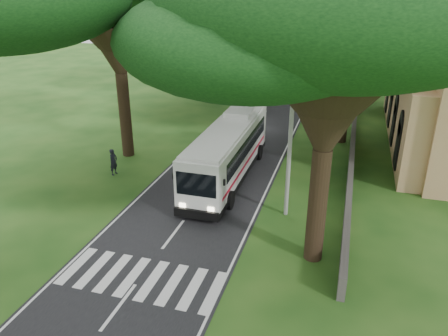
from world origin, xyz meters
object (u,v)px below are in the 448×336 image
at_px(pedestrian, 113,162).
at_px(distant_car_b, 289,69).
at_px(distant_car_c, 316,58).
at_px(coach_bus, 228,151).
at_px(pole_mid, 321,77).
at_px(pole_far, 334,49).
at_px(pole_near, 290,148).

bearing_deg(pedestrian, distant_car_b, 0.06).
distance_m(distant_car_c, pedestrian, 52.49).
bearing_deg(coach_bus, pedestrian, -167.84).
height_order(pole_mid, coach_bus, pole_mid).
bearing_deg(pedestrian, coach_bus, -68.65).
bearing_deg(pole_mid, distant_car_b, 106.13).
height_order(coach_bus, distant_car_b, coach_bus).
bearing_deg(distant_car_c, pole_far, 93.17).
relative_size(pole_near, coach_bus, 0.63).
relative_size(coach_bus, distant_car_b, 3.01).
distance_m(pole_mid, pole_far, 20.00).
xyz_separation_m(pole_near, coach_bus, (-4.70, 4.00, -2.15)).
xyz_separation_m(pole_near, pedestrian, (-12.64, 2.28, -3.23)).
bearing_deg(pole_near, distant_car_c, 93.78).
relative_size(pole_near, pole_far, 1.00).
distance_m(pole_mid, coach_bus, 16.82).
xyz_separation_m(pole_near, pole_far, (0.00, 40.00, 0.00)).
height_order(pole_far, coach_bus, pole_far).
bearing_deg(pole_far, distant_car_c, 104.31).
height_order(pole_mid, distant_car_c, pole_mid).
height_order(pole_near, coach_bus, pole_near).
bearing_deg(coach_bus, pole_far, 82.56).
height_order(coach_bus, pedestrian, coach_bus).
bearing_deg(distant_car_c, coach_bus, 77.55).
bearing_deg(pole_far, pole_mid, -90.00).
bearing_deg(distant_car_b, pole_near, -68.75).
xyz_separation_m(coach_bus, distant_car_c, (1.13, 49.98, -1.33)).
xyz_separation_m(pole_mid, pedestrian, (-12.64, -17.72, -3.23)).
bearing_deg(pole_mid, pole_far, 90.00).
xyz_separation_m(pole_far, distant_car_b, (-6.30, 1.78, -3.45)).
height_order(pole_near, pedestrian, pole_near).
distance_m(coach_bus, distant_car_b, 37.84).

